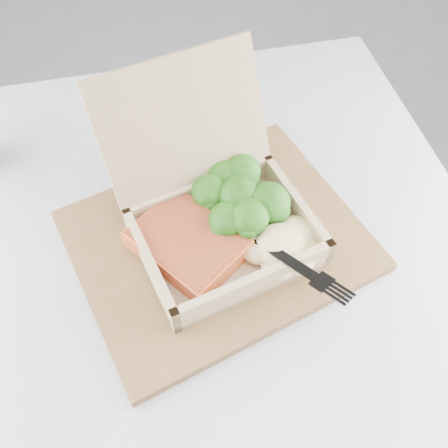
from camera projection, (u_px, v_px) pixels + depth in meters
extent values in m
plane|color=gray|center=(371.00, 426.00, 1.20)|extent=(4.00, 4.00, 0.00)
cylinder|color=black|center=(206.00, 407.00, 1.21)|extent=(0.42, 0.42, 0.02)
cylinder|color=black|center=(200.00, 358.00, 0.94)|extent=(0.08, 0.08, 0.69)
cube|color=#A1A3AB|center=(190.00, 259.00, 0.65)|extent=(0.86, 0.86, 0.03)
cube|color=brown|center=(218.00, 241.00, 0.64)|extent=(0.43, 0.39, 0.01)
cube|color=#9F845F|center=(226.00, 244.00, 0.62)|extent=(0.25, 0.22, 0.01)
cube|color=#9C805E|center=(151.00, 267.00, 0.58)|extent=(0.06, 0.15, 0.04)
cube|color=#9C805E|center=(295.00, 208.00, 0.63)|extent=(0.06, 0.15, 0.04)
cube|color=#9C805E|center=(255.00, 285.00, 0.57)|extent=(0.20, 0.08, 0.04)
cube|color=#9C805E|center=(200.00, 193.00, 0.64)|extent=(0.20, 0.08, 0.04)
cube|color=#9F845F|center=(183.00, 123.00, 0.59)|extent=(0.22, 0.15, 0.15)
cube|color=orange|center=(188.00, 243.00, 0.60)|extent=(0.16, 0.16, 0.03)
ellipsoid|color=#C6BB80|center=(280.00, 246.00, 0.59)|extent=(0.10, 0.09, 0.03)
cube|color=black|center=(243.00, 223.00, 0.59)|extent=(0.08, 0.10, 0.03)
cube|color=black|center=(294.00, 268.00, 0.56)|extent=(0.05, 0.05, 0.01)
cube|color=silver|center=(184.00, 149.00, 0.74)|extent=(0.11, 0.16, 0.00)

